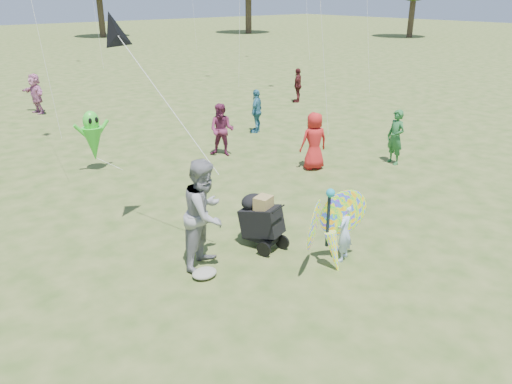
% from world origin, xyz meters
% --- Properties ---
extents(ground, '(160.00, 160.00, 0.00)m').
position_xyz_m(ground, '(0.00, 0.00, 0.00)').
color(ground, '#51592B').
rests_on(ground, ground).
extents(child_girl, '(0.50, 0.41, 1.17)m').
position_xyz_m(child_girl, '(0.61, -0.10, 0.58)').
color(child_girl, '#B4CCFF').
rests_on(child_girl, ground).
extents(adult_man, '(1.26, 1.18, 2.06)m').
position_xyz_m(adult_man, '(-1.47, 1.41, 1.03)').
color(adult_man, gray).
rests_on(adult_man, ground).
extents(grey_bag, '(0.47, 0.38, 0.15)m').
position_xyz_m(grey_bag, '(-1.77, 1.05, 0.07)').
color(grey_bag, gray).
rests_on(grey_bag, ground).
extents(crowd_a, '(0.93, 0.75, 1.64)m').
position_xyz_m(crowd_a, '(3.98, 3.94, 0.82)').
color(crowd_a, '#B21D1C').
rests_on(crowd_a, ground).
extents(crowd_c, '(0.97, 0.81, 1.56)m').
position_xyz_m(crowd_c, '(5.30, 8.08, 0.78)').
color(crowd_c, teal).
rests_on(crowd_c, ground).
extents(crowd_e, '(0.97, 1.00, 1.62)m').
position_xyz_m(crowd_e, '(2.71, 6.64, 0.81)').
color(crowd_e, '#6A2344').
rests_on(crowd_e, ground).
extents(crowd_f, '(0.48, 0.64, 1.61)m').
position_xyz_m(crowd_f, '(6.15, 2.75, 0.80)').
color(crowd_f, '#235F2E').
rests_on(crowd_f, ground).
extents(crowd_h, '(0.95, 0.82, 1.54)m').
position_xyz_m(crowd_h, '(10.17, 10.96, 0.77)').
color(crowd_h, '#471719').
rests_on(crowd_h, ground).
extents(crowd_j, '(0.72, 1.58, 1.64)m').
position_xyz_m(crowd_j, '(0.21, 16.31, 0.82)').
color(crowd_j, '#BC6B99').
rests_on(crowd_j, ground).
extents(jogging_stroller, '(0.71, 1.13, 1.09)m').
position_xyz_m(jogging_stroller, '(-0.23, 1.33, 0.61)').
color(jogging_stroller, black).
rests_on(jogging_stroller, ground).
extents(butterfly_kite, '(1.74, 0.75, 1.77)m').
position_xyz_m(butterfly_kite, '(0.17, -0.16, 0.79)').
color(butterfly_kite, orange).
rests_on(butterfly_kite, ground).
extents(delta_kite_rig, '(1.31, 2.16, 2.79)m').
position_xyz_m(delta_kite_rig, '(-1.92, 3.33, 4.02)').
color(delta_kite_rig, black).
rests_on(delta_kite_rig, ground).
extents(alien_kite, '(1.12, 0.69, 1.74)m').
position_xyz_m(alien_kite, '(-0.91, 7.75, 0.97)').
color(alien_kite, green).
rests_on(alien_kite, ground).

